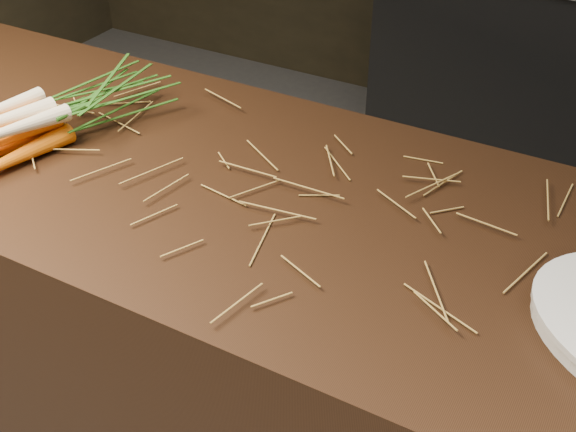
# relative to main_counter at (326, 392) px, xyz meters

# --- Properties ---
(main_counter) EXTENTS (2.40, 0.70, 0.90)m
(main_counter) POSITION_rel_main_counter_xyz_m (0.00, 0.00, 0.00)
(main_counter) COLOR black
(main_counter) RESTS_ON ground
(straw_bedding) EXTENTS (1.40, 0.60, 0.02)m
(straw_bedding) POSITION_rel_main_counter_xyz_m (0.00, 0.00, 0.46)
(straw_bedding) COLOR olive
(straw_bedding) RESTS_ON main_counter
(root_veg_bunch) EXTENTS (0.31, 0.58, 0.11)m
(root_veg_bunch) POSITION_rel_main_counter_xyz_m (-0.59, -0.02, 0.50)
(root_veg_bunch) COLOR orange
(root_veg_bunch) RESTS_ON main_counter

